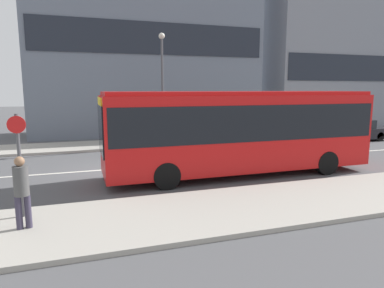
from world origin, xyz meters
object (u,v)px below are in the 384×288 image
at_px(street_lamp, 162,77).
at_px(city_bus, 240,127).
at_px(parked_car_0, 354,131).
at_px(bus_stop_sign, 19,158).
at_px(pedestrian_near_stop, 22,188).

bearing_deg(street_lamp, city_bus, -80.04).
distance_m(parked_car_0, bus_stop_sign, 20.95).
distance_m(city_bus, bus_stop_sign, 8.08).
bearing_deg(street_lamp, pedestrian_near_stop, -118.58).
height_order(bus_stop_sign, street_lamp, street_lamp).
bearing_deg(pedestrian_near_stop, parked_car_0, -162.68).
bearing_deg(pedestrian_near_stop, street_lamp, -128.20).
bearing_deg(parked_car_0, bus_stop_sign, -155.34).
bearing_deg(street_lamp, parked_car_0, -7.36).
xyz_separation_m(city_bus, bus_stop_sign, (-7.60, -2.75, -0.22)).
bearing_deg(city_bus, bus_stop_sign, -155.40).
relative_size(city_bus, pedestrian_near_stop, 6.14).
distance_m(city_bus, parked_car_0, 12.95).
distance_m(parked_car_0, street_lamp, 13.33).
distance_m(bus_stop_sign, street_lamp, 12.36).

